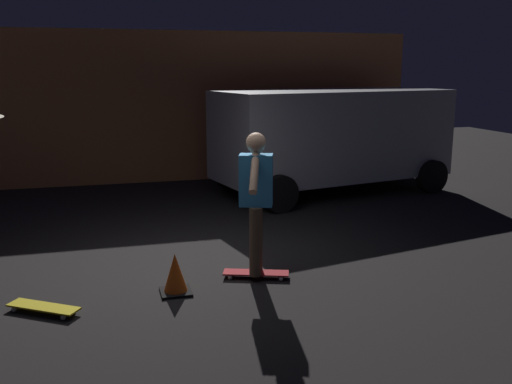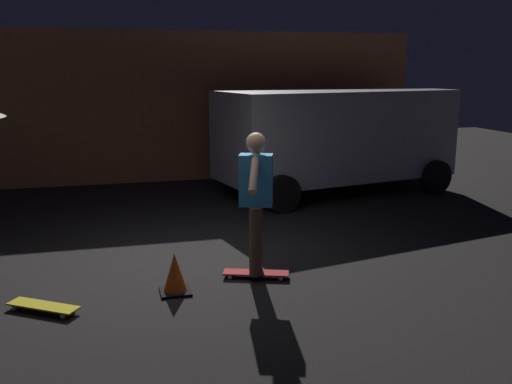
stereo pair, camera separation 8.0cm
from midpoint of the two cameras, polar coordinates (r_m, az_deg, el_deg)
The scene contains 7 objects.
ground_plane at distance 7.19m, azimuth -5.56°, elevation -7.58°, with size 28.00×28.00×0.00m, color black.
low_building at distance 14.57m, azimuth -8.54°, elevation 9.01°, with size 10.74×4.25×3.24m.
parked_van at distance 11.36m, azimuth 8.25°, elevation 5.76°, with size 4.89×2.99×2.03m.
skateboard_ridden at distance 6.81m, azimuth 0.34°, elevation -8.20°, with size 0.80×0.45×0.07m.
skateboard_spare at distance 6.30m, azimuth -20.33°, elevation -10.77°, with size 0.76×0.60×0.07m.
skater at distance 6.53m, azimuth 0.35°, elevation -0.11°, with size 0.43×0.95×1.67m.
traffic_cone at distance 6.38m, azimuth -7.83°, elevation -8.27°, with size 0.34×0.34×0.46m.
Camera 2 is at (-1.00, -6.69, 2.46)m, focal length 39.62 mm.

